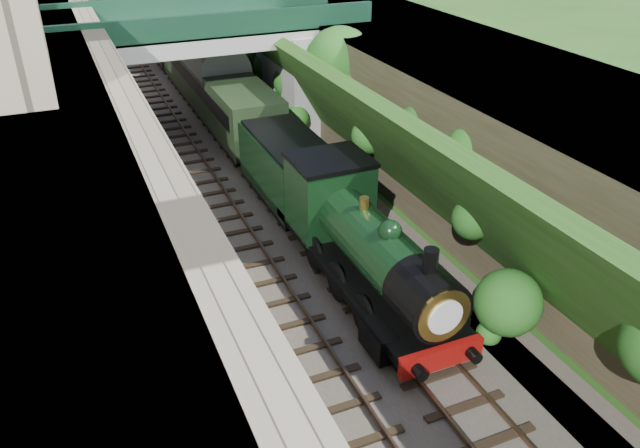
{
  "coord_description": "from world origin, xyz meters",
  "views": [
    {
      "loc": [
        -7.38,
        -9.21,
        12.98
      ],
      "look_at": [
        0.0,
        8.03,
        2.49
      ],
      "focal_mm": 35.0,
      "sensor_mm": 36.0,
      "label": 1
    }
  ],
  "objects_px": {
    "tree": "(341,65)",
    "locomotive": "(365,247)",
    "tender": "(289,172)",
    "road_bridge": "(220,63)"
  },
  "relations": [
    {
      "from": "tree",
      "to": "locomotive",
      "type": "xyz_separation_m",
      "value": [
        -4.71,
        -12.26,
        -2.75
      ]
    },
    {
      "from": "tender",
      "to": "locomotive",
      "type": "bearing_deg",
      "value": -90.0
    },
    {
      "from": "road_bridge",
      "to": "tender",
      "type": "distance_m",
      "value": 10.0
    },
    {
      "from": "locomotive",
      "to": "tree",
      "type": "bearing_deg",
      "value": 68.96
    },
    {
      "from": "tree",
      "to": "tender",
      "type": "height_order",
      "value": "tree"
    },
    {
      "from": "locomotive",
      "to": "tender",
      "type": "xyz_separation_m",
      "value": [
        -0.0,
        7.36,
        -0.27
      ]
    },
    {
      "from": "tree",
      "to": "tender",
      "type": "bearing_deg",
      "value": -133.93
    },
    {
      "from": "tree",
      "to": "locomotive",
      "type": "height_order",
      "value": "tree"
    },
    {
      "from": "road_bridge",
      "to": "locomotive",
      "type": "height_order",
      "value": "road_bridge"
    },
    {
      "from": "road_bridge",
      "to": "tree",
      "type": "relative_size",
      "value": 2.42
    }
  ]
}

